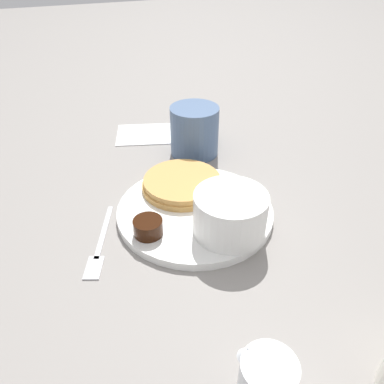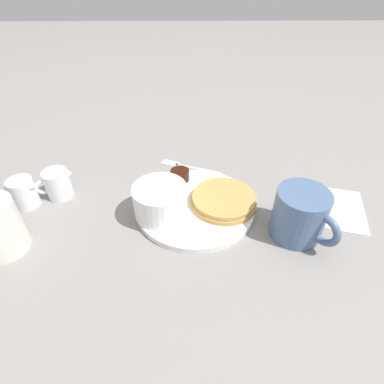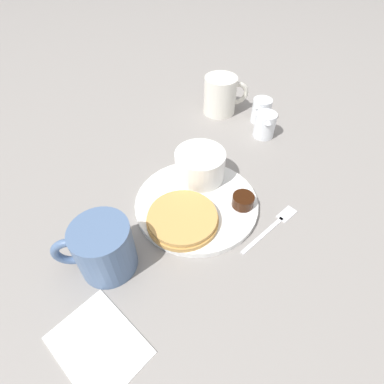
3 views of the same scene
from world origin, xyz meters
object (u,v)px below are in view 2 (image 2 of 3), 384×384
Objects in this scene: plate at (195,206)px; creamer_pitcher_near at (58,184)px; bowl at (160,200)px; creamer_pitcher_far at (23,192)px; coffee_mug at (300,215)px; fork at (184,166)px.

creamer_pitcher_near reaches higher than plate.
bowl is 1.39× the size of creamer_pitcher_far.
coffee_mug reaches higher than creamer_pitcher_far.
creamer_pitcher_near reaches higher than fork.
fork is at bearing 9.12° from plate.
coffee_mug is (-0.07, -0.18, 0.04)m from plate.
creamer_pitcher_far is 0.34m from fork.
coffee_mug is 0.47m from creamer_pitcher_near.
plate is 2.35× the size of bowl.
bowl is 0.27m from creamer_pitcher_far.
creamer_pitcher_far is (0.04, 0.27, -0.01)m from bowl.
coffee_mug is 0.30m from fork.
creamer_pitcher_far is (-0.03, 0.06, 0.00)m from creamer_pitcher_near.
fork is (0.22, 0.20, -0.04)m from coffee_mug.
bowl reaches higher than plate.
bowl is 0.18m from fork.
creamer_pitcher_far is at bearing 112.95° from fork.
plate is 0.33m from creamer_pitcher_far.
coffee_mug reaches higher than creamer_pitcher_near.
creamer_pitcher_far reaches higher than fork.
creamer_pitcher_near is 0.96× the size of creamer_pitcher_far.
plate is at bearing 68.34° from coffee_mug.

